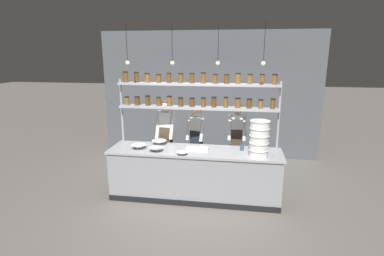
{
  "coord_description": "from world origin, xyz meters",
  "views": [
    {
      "loc": [
        0.75,
        -5.07,
        2.62
      ],
      "look_at": [
        -0.08,
        0.2,
        1.28
      ],
      "focal_mm": 28.0,
      "sensor_mm": 36.0,
      "label": 1
    }
  ],
  "objects_px": {
    "container_stack": "(259,139)",
    "serving_cup_by_board": "(250,148)",
    "chef_center": "(196,139)",
    "prep_bowl_center_front": "(182,153)",
    "chef_right": "(236,138)",
    "serving_cup_front": "(242,148)",
    "prep_bowl_center_back": "(139,147)",
    "chef_left": "(166,136)",
    "prep_bowl_near_left": "(156,149)",
    "cutting_board": "(197,149)",
    "spice_shelf_unit": "(197,97)",
    "prep_bowl_near_right": "(159,142)"
  },
  "relations": [
    {
      "from": "chef_right",
      "to": "serving_cup_front",
      "type": "xyz_separation_m",
      "value": [
        0.11,
        -0.67,
        0.01
      ]
    },
    {
      "from": "chef_right",
      "to": "serving_cup_by_board",
      "type": "relative_size",
      "value": 15.65
    },
    {
      "from": "chef_left",
      "to": "prep_bowl_center_front",
      "type": "relative_size",
      "value": 9.11
    },
    {
      "from": "cutting_board",
      "to": "chef_center",
      "type": "bearing_deg",
      "value": 99.14
    },
    {
      "from": "spice_shelf_unit",
      "to": "prep_bowl_center_front",
      "type": "xyz_separation_m",
      "value": [
        -0.17,
        -0.62,
        -0.88
      ]
    },
    {
      "from": "chef_right",
      "to": "prep_bowl_near_left",
      "type": "xyz_separation_m",
      "value": [
        -1.4,
        -0.96,
        -0.0
      ]
    },
    {
      "from": "spice_shelf_unit",
      "to": "prep_bowl_center_back",
      "type": "bearing_deg",
      "value": -157.91
    },
    {
      "from": "spice_shelf_unit",
      "to": "prep_bowl_center_back",
      "type": "xyz_separation_m",
      "value": [
        -1.01,
        -0.41,
        -0.87
      ]
    },
    {
      "from": "serving_cup_by_board",
      "to": "cutting_board",
      "type": "bearing_deg",
      "value": -176.18
    },
    {
      "from": "prep_bowl_near_right",
      "to": "prep_bowl_near_left",
      "type": "bearing_deg",
      "value": -82.27
    },
    {
      "from": "chef_right",
      "to": "prep_bowl_center_front",
      "type": "distance_m",
      "value": 1.41
    },
    {
      "from": "cutting_board",
      "to": "serving_cup_front",
      "type": "xyz_separation_m",
      "value": [
        0.8,
        0.08,
        0.03
      ]
    },
    {
      "from": "container_stack",
      "to": "serving_cup_by_board",
      "type": "height_order",
      "value": "container_stack"
    },
    {
      "from": "spice_shelf_unit",
      "to": "serving_cup_front",
      "type": "relative_size",
      "value": 32.66
    },
    {
      "from": "container_stack",
      "to": "prep_bowl_near_left",
      "type": "distance_m",
      "value": 1.8
    },
    {
      "from": "chef_right",
      "to": "container_stack",
      "type": "xyz_separation_m",
      "value": [
        0.38,
        -0.95,
        0.27
      ]
    },
    {
      "from": "container_stack",
      "to": "prep_bowl_near_left",
      "type": "height_order",
      "value": "container_stack"
    },
    {
      "from": "spice_shelf_unit",
      "to": "prep_bowl_near_right",
      "type": "height_order",
      "value": "spice_shelf_unit"
    },
    {
      "from": "chef_left",
      "to": "chef_center",
      "type": "xyz_separation_m",
      "value": [
        0.58,
        0.21,
        -0.1
      ]
    },
    {
      "from": "chef_center",
      "to": "prep_bowl_center_back",
      "type": "height_order",
      "value": "chef_center"
    },
    {
      "from": "spice_shelf_unit",
      "to": "chef_left",
      "type": "xyz_separation_m",
      "value": [
        -0.65,
        0.23,
        -0.83
      ]
    },
    {
      "from": "prep_bowl_near_left",
      "to": "serving_cup_by_board",
      "type": "distance_m",
      "value": 1.67
    },
    {
      "from": "cutting_board",
      "to": "prep_bowl_center_front",
      "type": "bearing_deg",
      "value": -123.33
    },
    {
      "from": "container_stack",
      "to": "prep_bowl_center_back",
      "type": "bearing_deg",
      "value": 177.73
    },
    {
      "from": "spice_shelf_unit",
      "to": "serving_cup_front",
      "type": "bearing_deg",
      "value": -14.33
    },
    {
      "from": "chef_center",
      "to": "prep_bowl_near_left",
      "type": "height_order",
      "value": "chef_center"
    },
    {
      "from": "chef_left",
      "to": "prep_bowl_near_right",
      "type": "xyz_separation_m",
      "value": [
        -0.06,
        -0.32,
        -0.05
      ]
    },
    {
      "from": "chef_left",
      "to": "serving_cup_front",
      "type": "height_order",
      "value": "chef_left"
    },
    {
      "from": "container_stack",
      "to": "prep_bowl_near_left",
      "type": "xyz_separation_m",
      "value": [
        -1.78,
        -0.01,
        -0.27
      ]
    },
    {
      "from": "chef_center",
      "to": "prep_bowl_center_back",
      "type": "bearing_deg",
      "value": -125.53
    },
    {
      "from": "chef_center",
      "to": "spice_shelf_unit",
      "type": "bearing_deg",
      "value": -68.47
    },
    {
      "from": "chef_center",
      "to": "prep_bowl_center_front",
      "type": "bearing_deg",
      "value": -82.87
    },
    {
      "from": "prep_bowl_near_right",
      "to": "serving_cup_by_board",
      "type": "bearing_deg",
      "value": -4.75
    },
    {
      "from": "serving_cup_front",
      "to": "prep_bowl_near_left",
      "type": "bearing_deg",
      "value": -169.21
    },
    {
      "from": "chef_right",
      "to": "container_stack",
      "type": "distance_m",
      "value": 1.06
    },
    {
      "from": "spice_shelf_unit",
      "to": "container_stack",
      "type": "height_order",
      "value": "spice_shelf_unit"
    },
    {
      "from": "prep_bowl_near_right",
      "to": "serving_cup_front",
      "type": "relative_size",
      "value": 3.03
    },
    {
      "from": "chef_right",
      "to": "prep_bowl_center_back",
      "type": "height_order",
      "value": "chef_right"
    },
    {
      "from": "prep_bowl_near_left",
      "to": "prep_bowl_center_front",
      "type": "xyz_separation_m",
      "value": [
        0.49,
        -0.12,
        -0.01
      ]
    },
    {
      "from": "cutting_board",
      "to": "spice_shelf_unit",
      "type": "bearing_deg",
      "value": 99.36
    },
    {
      "from": "chef_center",
      "to": "serving_cup_by_board",
      "type": "xyz_separation_m",
      "value": [
        1.06,
        -0.67,
        0.07
      ]
    },
    {
      "from": "chef_right",
      "to": "cutting_board",
      "type": "xyz_separation_m",
      "value": [
        -0.69,
        -0.75,
        -0.03
      ]
    },
    {
      "from": "cutting_board",
      "to": "prep_bowl_near_right",
      "type": "height_order",
      "value": "prep_bowl_near_right"
    },
    {
      "from": "chef_left",
      "to": "prep_bowl_near_left",
      "type": "height_order",
      "value": "chef_left"
    },
    {
      "from": "prep_bowl_center_back",
      "to": "cutting_board",
      "type": "bearing_deg",
      "value": 6.33
    },
    {
      "from": "container_stack",
      "to": "chef_center",
      "type": "bearing_deg",
      "value": 141.89
    },
    {
      "from": "spice_shelf_unit",
      "to": "chef_right",
      "type": "xyz_separation_m",
      "value": [
        0.74,
        0.45,
        -0.87
      ]
    },
    {
      "from": "prep_bowl_near_left",
      "to": "chef_left",
      "type": "bearing_deg",
      "value": 89.56
    },
    {
      "from": "serving_cup_by_board",
      "to": "chef_right",
      "type": "bearing_deg",
      "value": 109.76
    },
    {
      "from": "spice_shelf_unit",
      "to": "chef_left",
      "type": "distance_m",
      "value": 1.08
    }
  ]
}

